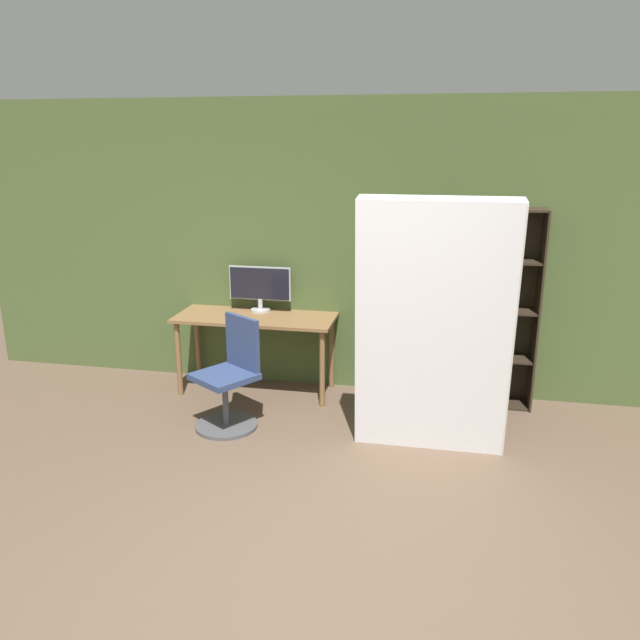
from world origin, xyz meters
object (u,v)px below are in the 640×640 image
(monitor, at_px, (260,286))
(bookshelf, at_px, (490,305))
(office_chair, at_px, (230,384))
(mattress_near, at_px, (434,329))

(monitor, xyz_separation_m, bookshelf, (2.12, -0.02, -0.08))
(office_chair, relative_size, mattress_near, 0.48)
(office_chair, distance_m, bookshelf, 2.37)
(office_chair, bearing_deg, bookshelf, 23.95)
(office_chair, distance_m, mattress_near, 1.75)
(mattress_near, bearing_deg, monitor, 147.81)
(office_chair, xyz_separation_m, bookshelf, (2.11, 0.94, 0.54))
(monitor, xyz_separation_m, mattress_near, (1.65, -1.04, -0.02))
(mattress_near, bearing_deg, bookshelf, 65.67)
(bookshelf, bearing_deg, monitor, 179.55)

